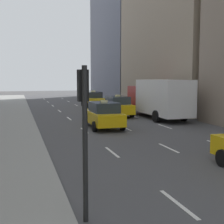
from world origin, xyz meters
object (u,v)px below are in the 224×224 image
Objects in this scene: taxi_third at (103,115)px; box_truck at (158,97)px; taxi_lead at (117,106)px; traffic_light_pole at (84,118)px; taxi_fourth at (93,99)px.

taxi_third is 0.52× the size of box_truck.
taxi_lead is 1.22× the size of traffic_light_pole.
traffic_light_pole reaches higher than box_truck.
taxi_lead and taxi_fourth have the same top height.
taxi_third is 1.00× the size of taxi_fourth.
taxi_lead and taxi_third have the same top height.
taxi_third is 14.88m from taxi_fourth.
box_truck is 18.87m from traffic_light_pole.
traffic_light_pole is (-3.95, -12.76, 1.53)m from taxi_third.
taxi_fourth is (0.00, 8.89, 0.00)m from taxi_lead.
taxi_lead is 0.52× the size of box_truck.
taxi_fourth is at bearing 104.14° from box_truck.
traffic_light_pole is (-6.75, -18.49, 1.53)m from taxi_lead.
taxi_lead is 6.38m from taxi_third.
traffic_light_pole is (-9.55, -16.26, 0.70)m from box_truck.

